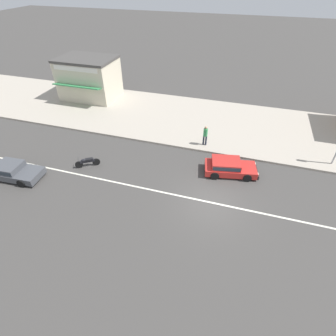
{
  "coord_description": "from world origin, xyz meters",
  "views": [
    {
      "loc": [
        0.84,
        -12.05,
        12.0
      ],
      "look_at": [
        -3.35,
        1.63,
        0.8
      ],
      "focal_mm": 28.0,
      "sensor_mm": 36.0,
      "label": 1
    }
  ],
  "objects_px": {
    "sedan_dark_grey_1": "(11,170)",
    "pedestrian_mid_kerb": "(205,134)",
    "hatchback_red_0": "(229,167)",
    "shopfront_corner_warung": "(89,78)",
    "motorcycle_0": "(87,162)"
  },
  "relations": [
    {
      "from": "motorcycle_0",
      "to": "shopfront_corner_warung",
      "type": "xyz_separation_m",
      "value": [
        -6.16,
        11.44,
        1.83
      ]
    },
    {
      "from": "hatchback_red_0",
      "to": "pedestrian_mid_kerb",
      "type": "bearing_deg",
      "value": 127.34
    },
    {
      "from": "motorcycle_0",
      "to": "shopfront_corner_warung",
      "type": "bearing_deg",
      "value": 118.3
    },
    {
      "from": "hatchback_red_0",
      "to": "shopfront_corner_warung",
      "type": "height_order",
      "value": "shopfront_corner_warung"
    },
    {
      "from": "shopfront_corner_warung",
      "to": "pedestrian_mid_kerb",
      "type": "bearing_deg",
      "value": -23.8
    },
    {
      "from": "pedestrian_mid_kerb",
      "to": "shopfront_corner_warung",
      "type": "height_order",
      "value": "shopfront_corner_warung"
    },
    {
      "from": "motorcycle_0",
      "to": "shopfront_corner_warung",
      "type": "relative_size",
      "value": 0.27
    },
    {
      "from": "sedan_dark_grey_1",
      "to": "motorcycle_0",
      "type": "relative_size",
      "value": 2.92
    },
    {
      "from": "pedestrian_mid_kerb",
      "to": "motorcycle_0",
      "type": "bearing_deg",
      "value": -145.92
    },
    {
      "from": "sedan_dark_grey_1",
      "to": "shopfront_corner_warung",
      "type": "xyz_separation_m",
      "value": [
        -1.64,
        14.04,
        1.72
      ]
    },
    {
      "from": "motorcycle_0",
      "to": "shopfront_corner_warung",
      "type": "distance_m",
      "value": 13.12
    },
    {
      "from": "hatchback_red_0",
      "to": "shopfront_corner_warung",
      "type": "distance_m",
      "value": 18.75
    },
    {
      "from": "hatchback_red_0",
      "to": "sedan_dark_grey_1",
      "type": "xyz_separation_m",
      "value": [
        -14.63,
        -4.87,
        -0.05
      ]
    },
    {
      "from": "sedan_dark_grey_1",
      "to": "pedestrian_mid_kerb",
      "type": "height_order",
      "value": "pedestrian_mid_kerb"
    },
    {
      "from": "hatchback_red_0",
      "to": "sedan_dark_grey_1",
      "type": "relative_size",
      "value": 0.86
    }
  ]
}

